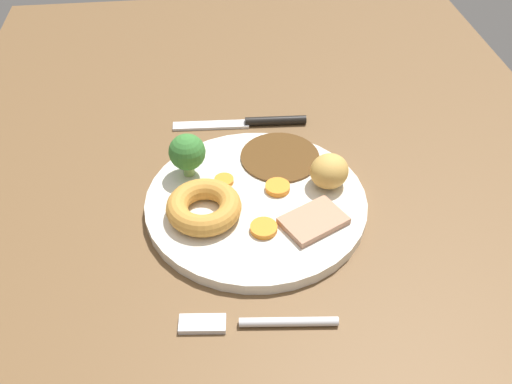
{
  "coord_description": "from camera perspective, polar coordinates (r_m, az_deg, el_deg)",
  "views": [
    {
      "loc": [
        -48.01,
        7.17,
        49.27
      ],
      "look_at": [
        -0.51,
        1.85,
        6.0
      ],
      "focal_mm": 39.47,
      "sensor_mm": 36.0,
      "label": 1
    }
  ],
  "objects": [
    {
      "name": "meat_slice_main",
      "position": [
        0.62,
        5.85,
        -2.92
      ],
      "size": [
        7.29,
        8.19,
        0.8
      ],
      "primitive_type": "cube",
      "rotation": [
        0.0,
        0.0,
        2.05
      ],
      "color": "tan",
      "rests_on": "dinner_plate"
    },
    {
      "name": "broccoli_floret",
      "position": [
        0.67,
        -6.99,
        3.98
      ],
      "size": [
        4.39,
        4.39,
        5.56
      ],
      "color": "#8CB766",
      "rests_on": "dinner_plate"
    },
    {
      "name": "fork",
      "position": [
        0.55,
        -0.3,
        -13.1
      ],
      "size": [
        2.92,
        15.32,
        0.9
      ],
      "rotation": [
        0.0,
        0.0,
        1.47
      ],
      "color": "silver",
      "rests_on": "dining_table"
    },
    {
      "name": "dining_table",
      "position": [
        0.68,
        1.51,
        -2.22
      ],
      "size": [
        120.0,
        84.0,
        3.6
      ],
      "primitive_type": "cube",
      "color": "brown",
      "rests_on": "ground"
    },
    {
      "name": "roast_potato_left",
      "position": [
        0.66,
        7.44,
        2.11
      ],
      "size": [
        6.38,
        6.42,
        4.02
      ],
      "primitive_type": "ellipsoid",
      "rotation": [
        0.0,
        0.0,
        3.84
      ],
      "color": "tan",
      "rests_on": "dinner_plate"
    },
    {
      "name": "carrot_coin_front",
      "position": [
        0.67,
        -3.26,
        1.17
      ],
      "size": [
        2.32,
        2.32,
        0.6
      ],
      "primitive_type": "cylinder",
      "color": "orange",
      "rests_on": "dinner_plate"
    },
    {
      "name": "gravy_pool",
      "position": [
        0.71,
        2.44,
        3.58
      ],
      "size": [
        9.95,
        9.95,
        0.3
      ],
      "primitive_type": "cylinder",
      "color": "#563819",
      "rests_on": "dinner_plate"
    },
    {
      "name": "dinner_plate",
      "position": [
        0.66,
        0.0,
        -1.1
      ],
      "size": [
        25.71,
        25.71,
        1.4
      ],
      "primitive_type": "cylinder",
      "color": "silver",
      "rests_on": "dining_table"
    },
    {
      "name": "carrot_coin_back",
      "position": [
        0.66,
        2.2,
        0.47
      ],
      "size": [
        2.92,
        2.92,
        0.69
      ],
      "primitive_type": "cylinder",
      "color": "orange",
      "rests_on": "dinner_plate"
    },
    {
      "name": "knife",
      "position": [
        0.79,
        -0.43,
        7.08
      ],
      "size": [
        2.37,
        18.55,
        1.2
      ],
      "rotation": [
        0.0,
        0.0,
        1.52
      ],
      "color": "black",
      "rests_on": "dining_table"
    },
    {
      "name": "yorkshire_pudding",
      "position": [
        0.63,
        -5.31,
        -1.52
      ],
      "size": [
        8.44,
        8.44,
        2.47
      ],
      "primitive_type": "torus",
      "color": "#C68938",
      "rests_on": "dinner_plate"
    },
    {
      "name": "carrot_coin_side",
      "position": [
        0.61,
        0.79,
        -3.69
      ],
      "size": [
        2.99,
        2.99,
        0.66
      ],
      "primitive_type": "cylinder",
      "color": "orange",
      "rests_on": "dinner_plate"
    }
  ]
}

